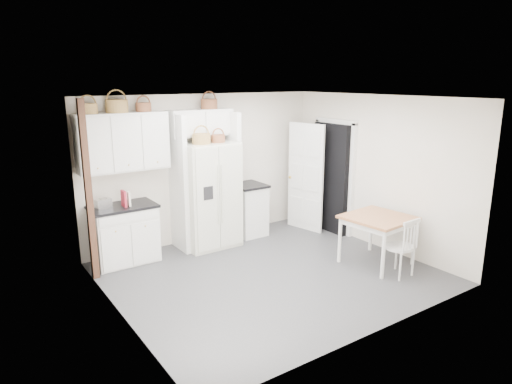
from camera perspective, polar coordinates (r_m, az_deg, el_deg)
floor at (r=6.98m, az=1.79°, el=-10.16°), size 4.50×4.50×0.00m
ceiling at (r=6.37m, az=1.97°, el=11.70°), size 4.50×4.50×0.00m
wall_back at (r=8.21m, az=-6.42°, el=3.01°), size 4.50×0.00×4.50m
wall_left at (r=5.57m, az=-17.17°, el=-2.88°), size 0.00×4.00×4.00m
wall_right at (r=8.06m, az=14.89°, el=2.42°), size 0.00×4.00×4.00m
refrigerator at (r=7.90m, az=-5.98°, el=-0.35°), size 0.94×0.75×1.81m
base_cab_left at (r=7.55m, az=-16.13°, el=-5.17°), size 0.96×0.61×0.89m
base_cab_right at (r=8.52m, az=-1.00°, el=-2.30°), size 0.52×0.63×0.92m
dining_table at (r=7.45m, az=14.86°, el=-5.82°), size 1.02×1.02×0.78m
windsor_chair at (r=7.09m, az=17.47°, el=-6.56°), size 0.45×0.41×0.89m
counter_left at (r=7.41m, az=-16.37°, el=-1.76°), size 1.00×0.65×0.04m
counter_right at (r=8.39m, az=-1.01°, el=0.85°), size 0.57×0.67×0.04m
toaster at (r=7.27m, az=-18.55°, el=-1.42°), size 0.25×0.18×0.16m
cookbook_red at (r=7.30m, az=-16.20°, el=-0.79°), size 0.04×0.17×0.25m
cookbook_cream at (r=7.33m, az=-15.58°, el=-0.84°), size 0.05×0.15×0.21m
basket_upper_a at (r=7.19m, az=-20.25°, el=9.75°), size 0.27×0.27×0.15m
basket_upper_b at (r=7.31m, az=-17.00°, el=10.22°), size 0.34×0.34×0.20m
basket_upper_c at (r=7.45m, az=-13.88°, el=10.26°), size 0.24×0.24×0.14m
basket_bridge_b at (r=7.93m, az=-5.88°, el=10.90°), size 0.29×0.29×0.17m
basket_fridge_a at (r=7.55m, az=-6.85°, el=6.61°), size 0.31×0.31×0.17m
basket_fridge_b at (r=7.70m, az=-4.75°, el=6.67°), size 0.24×0.24×0.13m
upper_cabinet at (r=7.38m, az=-16.29°, el=6.01°), size 1.40×0.34×0.90m
bridge_cabinet at (r=7.87m, az=-6.97°, el=8.60°), size 1.12×0.34×0.45m
fridge_panel_left at (r=7.69m, az=-9.67°, el=1.00°), size 0.08×0.60×2.30m
fridge_panel_right at (r=8.16m, az=-3.17°, el=1.93°), size 0.08×0.60×2.30m
trim_post at (r=6.84m, az=-20.21°, el=-0.02°), size 0.09×0.09×2.60m
doorway_void at (r=8.72m, az=9.44°, el=1.72°), size 0.18×0.85×2.05m
door_slab at (r=8.73m, az=6.21°, el=1.83°), size 0.21×0.79×2.05m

